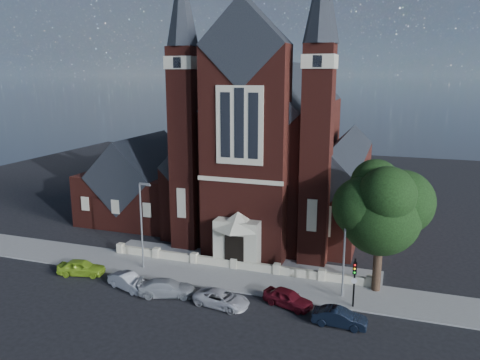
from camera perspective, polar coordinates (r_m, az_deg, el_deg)
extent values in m
plane|color=black|center=(51.14, 2.50, -7.19)|extent=(120.00, 120.00, 0.00)
cube|color=gray|center=(41.89, -1.62, -11.82)|extent=(60.00, 5.00, 0.12)
cube|color=gray|center=(45.35, 0.16, -9.84)|extent=(26.00, 3.00, 0.14)
cube|color=beige|center=(43.61, -0.69, -10.80)|extent=(24.00, 0.40, 0.90)
cube|color=#491913|center=(58.70, 5.30, 2.45)|extent=(10.00, 30.00, 14.00)
cube|color=black|center=(57.88, 5.44, 9.28)|extent=(10.00, 30.20, 10.00)
cube|color=#491913|center=(60.51, -1.91, -0.10)|extent=(5.00, 26.00, 8.00)
cube|color=#491913|center=(57.11, 12.33, -1.16)|extent=(5.00, 26.00, 8.00)
cube|color=black|center=(59.75, -1.93, 3.65)|extent=(5.01, 26.20, 5.01)
cube|color=black|center=(56.31, 12.52, 2.79)|extent=(5.01, 26.20, 5.01)
cube|color=#491913|center=(43.47, 0.59, 2.92)|extent=(8.00, 3.00, 20.00)
cube|color=black|center=(42.92, 0.62, 16.19)|extent=(8.00, 3.20, 8.00)
cube|color=beige|center=(41.60, -0.07, 6.65)|extent=(4.40, 0.15, 7.00)
cube|color=black|center=(41.52, -0.10, 6.91)|extent=(0.90, 0.08, 6.20)
cube|color=beige|center=(43.66, -0.26, -7.65)|extent=(4.20, 2.00, 4.40)
cube|color=black|center=(42.95, -0.72, -8.86)|extent=(1.80, 0.12, 3.20)
cone|color=beige|center=(42.95, -0.26, -4.90)|extent=(4.60, 4.60, 1.60)
cube|color=#491913|center=(46.77, -6.63, 3.53)|extent=(2.60, 2.60, 20.00)
cube|color=beige|center=(46.20, -6.91, 13.99)|extent=(2.80, 2.80, 1.20)
cone|color=black|center=(46.66, -7.10, 20.76)|extent=(3.20, 3.20, 8.00)
cube|color=#491913|center=(42.91, 9.30, 2.62)|extent=(2.60, 2.60, 20.00)
cube|color=beige|center=(42.29, 9.72, 14.03)|extent=(2.80, 2.80, 1.20)
cube|color=#491913|center=(59.06, -11.71, -1.68)|extent=(12.00, 12.00, 6.00)
cube|color=black|center=(58.40, -11.85, 1.18)|extent=(8.49, 12.20, 8.49)
cylinder|color=black|center=(40.09, 16.41, -9.64)|extent=(0.70, 0.70, 5.00)
sphere|color=black|center=(38.79, 16.78, -4.15)|extent=(6.40, 6.40, 6.40)
sphere|color=black|center=(37.10, 17.51, -1.75)|extent=(4.40, 4.40, 4.40)
cylinder|color=gray|center=(43.28, -11.92, -5.60)|extent=(0.16, 0.16, 8.00)
cube|color=gray|center=(41.97, -11.58, -0.48)|extent=(1.00, 0.15, 0.18)
cube|color=gray|center=(41.79, -11.10, -0.63)|extent=(0.35, 0.22, 0.12)
cylinder|color=gray|center=(37.82, 12.59, -8.34)|extent=(0.16, 0.16, 8.00)
cube|color=gray|center=(36.56, 13.67, -2.54)|extent=(1.00, 0.15, 0.18)
cube|color=gray|center=(36.55, 14.29, -2.71)|extent=(0.35, 0.22, 0.12)
cylinder|color=black|center=(37.13, 13.74, -12.16)|extent=(0.14, 0.14, 4.00)
cube|color=black|center=(36.47, 13.83, -10.40)|extent=(0.28, 0.22, 0.90)
sphere|color=red|center=(36.24, 13.84, -10.04)|extent=(0.14, 0.14, 0.14)
sphere|color=#CC8C0C|center=(36.35, 13.81, -10.48)|extent=(0.14, 0.14, 0.14)
sphere|color=#0C9919|center=(36.47, 13.79, -10.91)|extent=(0.14, 0.14, 0.14)
imported|color=#87B223|center=(44.44, -18.78, -10.06)|extent=(4.39, 2.55, 1.41)
imported|color=#ABADB2|center=(40.69, -13.43, -11.96)|extent=(4.14, 2.54, 1.29)
imported|color=#979B9E|center=(38.96, -8.91, -12.86)|extent=(4.99, 3.19, 1.35)
imported|color=silver|center=(37.01, -2.24, -14.25)|extent=(4.63, 2.63, 1.22)
imported|color=#5A0F19|center=(37.13, 5.86, -14.11)|extent=(4.26, 2.77, 1.35)
imported|color=black|center=(35.13, 12.04, -16.08)|extent=(3.87, 1.44, 1.26)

